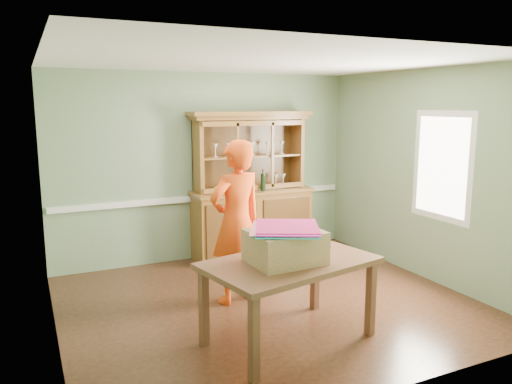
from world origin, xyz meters
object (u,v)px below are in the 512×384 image
china_hutch (251,206)px  dining_table (290,270)px  person (236,222)px  cardboard_box (285,247)px

china_hutch → dining_table: china_hutch is taller
china_hutch → person: china_hutch is taller
china_hutch → cardboard_box: 2.82m
china_hutch → person: bearing=-120.1°
cardboard_box → person: bearing=90.3°
china_hutch → dining_table: (-0.81, -2.64, -0.05)m
person → cardboard_box: bearing=77.4°
cardboard_box → person: 1.15m
dining_table → person: bearing=82.3°
dining_table → person: (-0.08, 1.11, 0.23)m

